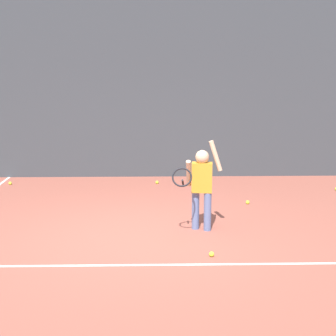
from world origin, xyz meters
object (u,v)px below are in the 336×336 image
(tennis_ball_1, at_px, (248,202))
(tennis_ball_4, at_px, (157,182))
(tennis_ball_2, at_px, (10,183))
(tennis_ball_0, at_px, (212,254))
(tennis_player, at_px, (201,182))

(tennis_ball_1, xyz_separation_m, tennis_ball_4, (-1.61, 1.64, 0.00))
(tennis_ball_2, relative_size, tennis_ball_4, 1.00)
(tennis_ball_0, bearing_deg, tennis_player, 92.45)
(tennis_ball_1, bearing_deg, tennis_player, -123.83)
(tennis_player, distance_m, tennis_ball_4, 3.22)
(tennis_ball_2, bearing_deg, tennis_ball_0, -48.14)
(tennis_player, distance_m, tennis_ball_0, 1.30)
(tennis_ball_1, bearing_deg, tennis_ball_0, -109.86)
(tennis_ball_4, bearing_deg, tennis_ball_2, -179.66)
(tennis_player, relative_size, tennis_ball_1, 20.46)
(tennis_player, height_order, tennis_ball_1, tennis_player)
(tennis_player, xyz_separation_m, tennis_ball_2, (-3.68, 3.06, -0.69))
(tennis_ball_1, relative_size, tennis_ball_4, 1.00)
(tennis_ball_4, bearing_deg, tennis_ball_1, -45.60)
(tennis_player, distance_m, tennis_ball_1, 1.86)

